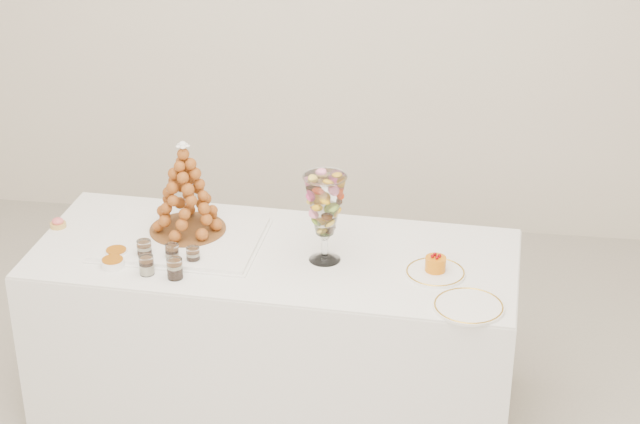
# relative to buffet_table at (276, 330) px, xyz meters

# --- Properties ---
(buffet_table) EXTENTS (1.81, 0.80, 0.68)m
(buffet_table) POSITION_rel_buffet_table_xyz_m (0.00, 0.00, 0.00)
(buffet_table) COLOR white
(buffet_table) RESTS_ON ground
(lace_tray) EXTENTS (0.60, 0.46, 0.02)m
(lace_tray) POSITION_rel_buffet_table_xyz_m (-0.36, 0.04, 0.35)
(lace_tray) COLOR white
(lace_tray) RESTS_ON buffet_table
(macaron_vase) EXTENTS (0.15, 0.15, 0.33)m
(macaron_vase) POSITION_rel_buffet_table_xyz_m (0.19, -0.03, 0.55)
(macaron_vase) COLOR white
(macaron_vase) RESTS_ON buffet_table
(cake_plate) EXTENTS (0.21, 0.21, 0.01)m
(cake_plate) POSITION_rel_buffet_table_xyz_m (0.59, -0.08, 0.34)
(cake_plate) COLOR white
(cake_plate) RESTS_ON buffet_table
(spare_plate) EXTENTS (0.24, 0.24, 0.01)m
(spare_plate) POSITION_rel_buffet_table_xyz_m (0.71, -0.29, 0.34)
(spare_plate) COLOR white
(spare_plate) RESTS_ON buffet_table
(pink_tart) EXTENTS (0.06, 0.06, 0.04)m
(pink_tart) POSITION_rel_buffet_table_xyz_m (-0.85, 0.08, 0.35)
(pink_tart) COLOR tan
(pink_tart) RESTS_ON buffet_table
(verrine_a) EXTENTS (0.06, 0.06, 0.07)m
(verrine_a) POSITION_rel_buffet_table_xyz_m (-0.45, -0.11, 0.37)
(verrine_a) COLOR white
(verrine_a) RESTS_ON buffet_table
(verrine_b) EXTENTS (0.05, 0.05, 0.07)m
(verrine_b) POSITION_rel_buffet_table_xyz_m (-0.35, -0.12, 0.37)
(verrine_b) COLOR white
(verrine_b) RESTS_ON buffet_table
(verrine_c) EXTENTS (0.05, 0.05, 0.07)m
(verrine_c) POSITION_rel_buffet_table_xyz_m (-0.27, -0.13, 0.37)
(verrine_c) COLOR white
(verrine_c) RESTS_ON buffet_table
(verrine_d) EXTENTS (0.06, 0.06, 0.07)m
(verrine_d) POSITION_rel_buffet_table_xyz_m (-0.41, -0.22, 0.37)
(verrine_d) COLOR white
(verrine_d) RESTS_ON buffet_table
(verrine_e) EXTENTS (0.07, 0.07, 0.07)m
(verrine_e) POSITION_rel_buffet_table_xyz_m (-0.31, -0.23, 0.38)
(verrine_e) COLOR white
(verrine_e) RESTS_ON buffet_table
(ramekin_back) EXTENTS (0.08, 0.08, 0.03)m
(ramekin_back) POSITION_rel_buffet_table_xyz_m (-0.56, -0.11, 0.35)
(ramekin_back) COLOR white
(ramekin_back) RESTS_ON buffet_table
(ramekin_front) EXTENTS (0.08, 0.08, 0.03)m
(ramekin_front) POSITION_rel_buffet_table_xyz_m (-0.55, -0.19, 0.35)
(ramekin_front) COLOR white
(ramekin_front) RESTS_ON buffet_table
(croquembouche) EXTENTS (0.31, 0.31, 0.36)m
(croquembouche) POSITION_rel_buffet_table_xyz_m (-0.35, 0.09, 0.53)
(croquembouche) COLOR brown
(croquembouche) RESTS_ON lace_tray
(mousse_cake) EXTENTS (0.07, 0.07, 0.06)m
(mousse_cake) POSITION_rel_buffet_table_xyz_m (0.59, -0.07, 0.37)
(mousse_cake) COLOR orange
(mousse_cake) RESTS_ON cake_plate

